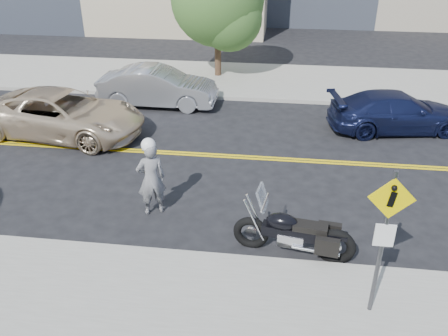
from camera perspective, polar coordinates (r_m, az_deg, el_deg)
name	(u,v)px	position (r m, az deg, el deg)	size (l,w,h in m)	color
ground_plane	(205,155)	(15.07, -2.25, 1.59)	(120.00, 120.00, 0.00)	black
sidewalk_far	(232,80)	(21.93, 0.97, 10.59)	(60.00, 5.00, 0.15)	#9E9B91
pedestrian_sign	(385,232)	(8.67, 18.78, -7.29)	(0.78, 0.08, 3.00)	#4C4C51
motorcyclist	(151,177)	(11.85, -8.77, -1.05)	(0.85, 0.74, 2.09)	#BCBCC1
motorcycle	(295,224)	(10.54, 8.52, -6.65)	(2.63, 0.80, 1.60)	black
suv	(63,114)	(17.07, -18.76, 6.19)	(2.55, 5.53, 1.54)	beige
parked_car_silver	(158,87)	(19.03, -7.98, 9.66)	(1.61, 4.61, 1.52)	#9A9CA1
parked_car_blue	(397,112)	(17.64, 20.06, 6.37)	(1.91, 4.69, 1.36)	#151C41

